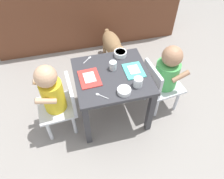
% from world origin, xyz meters
% --- Properties ---
extents(ground_plane, '(7.00, 7.00, 0.00)m').
position_xyz_m(ground_plane, '(0.00, 0.00, 0.00)').
color(ground_plane, gray).
extents(kitchen_cabinet_back, '(2.07, 0.31, 0.93)m').
position_xyz_m(kitchen_cabinet_back, '(0.00, 1.14, 0.46)').
color(kitchen_cabinet_back, brown).
rests_on(kitchen_cabinet_back, ground).
extents(dining_table, '(0.56, 0.52, 0.47)m').
position_xyz_m(dining_table, '(0.00, 0.00, 0.38)').
color(dining_table, '#333338').
rests_on(dining_table, ground).
extents(seated_child_left, '(0.30, 0.30, 0.67)m').
position_xyz_m(seated_child_left, '(-0.44, -0.03, 0.42)').
color(seated_child_left, silver).
rests_on(seated_child_left, ground).
extents(seated_child_right, '(0.31, 0.31, 0.65)m').
position_xyz_m(seated_child_right, '(0.44, -0.01, 0.40)').
color(seated_child_right, silver).
rests_on(seated_child_right, ground).
extents(dog, '(0.20, 0.50, 0.34)m').
position_xyz_m(dog, '(0.18, 0.67, 0.23)').
color(dog, olive).
rests_on(dog, ground).
extents(food_tray_left, '(0.16, 0.20, 0.02)m').
position_xyz_m(food_tray_left, '(-0.17, 0.00, 0.48)').
color(food_tray_left, red).
rests_on(food_tray_left, dining_table).
extents(food_tray_right, '(0.14, 0.18, 0.02)m').
position_xyz_m(food_tray_right, '(0.17, 0.00, 0.48)').
color(food_tray_right, '#4CC6BC').
rests_on(food_tray_right, dining_table).
extents(water_cup_left, '(0.06, 0.06, 0.07)m').
position_xyz_m(water_cup_left, '(0.02, 0.06, 0.50)').
color(water_cup_left, white).
rests_on(water_cup_left, dining_table).
extents(water_cup_right, '(0.07, 0.07, 0.07)m').
position_xyz_m(water_cup_right, '(0.15, -0.15, 0.50)').
color(water_cup_right, white).
rests_on(water_cup_right, dining_table).
extents(veggie_bowl_far, '(0.10, 0.10, 0.03)m').
position_xyz_m(veggie_bowl_far, '(0.04, -0.19, 0.49)').
color(veggie_bowl_far, white).
rests_on(veggie_bowl_far, dining_table).
extents(cereal_bowl_right_side, '(0.10, 0.10, 0.04)m').
position_xyz_m(cereal_bowl_right_side, '(0.12, 0.20, 0.49)').
color(cereal_bowl_right_side, white).
rests_on(cereal_bowl_right_side, dining_table).
extents(spoon_by_left_tray, '(0.08, 0.08, 0.01)m').
position_xyz_m(spoon_by_left_tray, '(-0.14, 0.21, 0.48)').
color(spoon_by_left_tray, silver).
rests_on(spoon_by_left_tray, dining_table).
extents(spoon_by_right_tray, '(0.08, 0.08, 0.01)m').
position_xyz_m(spoon_by_right_tray, '(-0.13, -0.18, 0.48)').
color(spoon_by_right_tray, silver).
rests_on(spoon_by_right_tray, dining_table).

